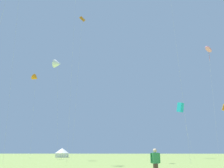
{
  "coord_description": "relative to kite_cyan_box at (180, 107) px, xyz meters",
  "views": [
    {
      "loc": [
        1.52,
        -5.49,
        1.55
      ],
      "look_at": [
        0.0,
        32.0,
        12.43
      ],
      "focal_mm": 37.55,
      "sensor_mm": 36.0,
      "label": 1
    }
  ],
  "objects": [
    {
      "name": "kite_orange_delta",
      "position": [
        -37.03,
        -5.34,
        6.87
      ],
      "size": [
        2.24,
        2.53,
        20.57
      ],
      "color": "orange",
      "rests_on": "ground"
    },
    {
      "name": "kite_cyan_box",
      "position": [
        0.0,
        0.0,
        0.0
      ],
      "size": [
        2.82,
        3.27,
        14.0
      ],
      "color": "#1EB7CC",
      "rests_on": "ground"
    },
    {
      "name": "person_spectator",
      "position": [
        -13.47,
        -46.74,
        -11.82
      ],
      "size": [
        0.57,
        0.3,
        1.73
      ],
      "color": "#473828",
      "rests_on": "ground"
    },
    {
      "name": "kite_pink_parafoil",
      "position": [
        4.42,
        -11.59,
        11.09
      ],
      "size": [
        3.09,
        4.37,
        24.38
      ],
      "color": "pink",
      "rests_on": "ground"
    },
    {
      "name": "kite_white_delta",
      "position": [
        -28.79,
        -15.06,
        6.79
      ],
      "size": [
        2.72,
        2.5,
        20.5
      ],
      "color": "white",
      "rests_on": "ground"
    },
    {
      "name": "festival_tent_center",
      "position": [
        -32.48,
        8.13,
        -11.26
      ],
      "size": [
        3.93,
        3.93,
        2.55
      ],
      "color": "white",
      "rests_on": "ground"
    },
    {
      "name": "kite_orange_diamond",
      "position": [
        -25.36,
        -7.32,
        21.31
      ],
      "size": [
        1.7,
        1.82,
        35.94
      ],
      "color": "orange",
      "rests_on": "ground"
    },
    {
      "name": "kite_orange_box",
      "position": [
        10.26,
        -2.36,
        -0.52
      ],
      "size": [
        2.42,
        2.14,
        13.05
      ],
      "color": "orange",
      "rests_on": "ground"
    }
  ]
}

